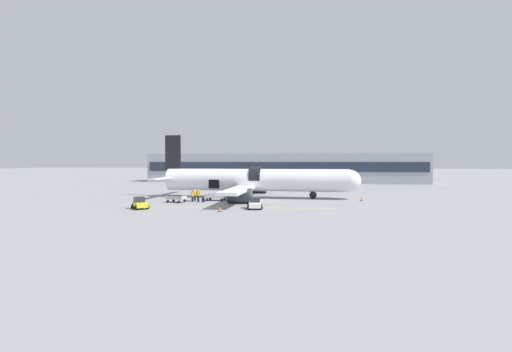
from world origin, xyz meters
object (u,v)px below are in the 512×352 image
at_px(airplane, 253,181).
at_px(baggage_tug_lead, 140,204).
at_px(baggage_cart_loading, 217,197).
at_px(ground_crew_loader_b, 192,196).
at_px(ground_crew_supervisor, 198,195).
at_px(ground_crew_loader_a, 237,195).
at_px(baggage_tug_mid, 255,204).
at_px(ground_crew_driver, 195,195).
at_px(suitcase_on_tarmac_upright, 203,200).
at_px(baggage_cart_queued, 176,199).

relative_size(airplane, baggage_tug_lead, 12.11).
distance_m(baggage_cart_loading, ground_crew_loader_b, 3.58).
bearing_deg(ground_crew_supervisor, ground_crew_loader_a, 27.90).
relative_size(baggage_tug_mid, ground_crew_loader_a, 2.12).
height_order(baggage_tug_lead, ground_crew_loader_b, ground_crew_loader_b).
relative_size(ground_crew_driver, suitcase_on_tarmac_upright, 2.60).
xyz_separation_m(ground_crew_loader_a, ground_crew_supervisor, (-5.12, -2.71, 0.16)).
distance_m(baggage_cart_queued, ground_crew_driver, 3.06).
bearing_deg(baggage_cart_queued, suitcase_on_tarmac_upright, 12.20).
distance_m(baggage_tug_mid, baggage_cart_queued, 12.80).
bearing_deg(baggage_cart_loading, baggage_cart_queued, -147.57).
height_order(airplane, baggage_cart_queued, airplane).
bearing_deg(airplane, ground_crew_loader_b, -139.66).
relative_size(ground_crew_loader_a, ground_crew_loader_b, 1.00).
height_order(baggage_cart_loading, ground_crew_loader_a, ground_crew_loader_a).
xyz_separation_m(baggage_cart_queued, ground_crew_loader_a, (7.97, 3.78, 0.28)).
bearing_deg(ground_crew_loader_b, baggage_cart_queued, -141.46).
height_order(airplane, ground_crew_supervisor, airplane).
bearing_deg(ground_crew_loader_a, ground_crew_supervisor, -152.10).
height_order(airplane, suitcase_on_tarmac_upright, airplane).
xyz_separation_m(baggage_tug_mid, ground_crew_loader_b, (-10.15, 5.97, 0.21)).
distance_m(baggage_tug_lead, ground_crew_loader_b, 9.16).
bearing_deg(baggage_cart_loading, suitcase_on_tarmac_upright, -118.77).
xyz_separation_m(baggage_tug_lead, suitcase_on_tarmac_upright, (5.49, 7.74, -0.33)).
bearing_deg(baggage_cart_queued, baggage_cart_loading, 32.43).
xyz_separation_m(baggage_tug_mid, ground_crew_supervisor, (-9.13, 5.57, 0.37)).
relative_size(baggage_cart_queued, suitcase_on_tarmac_upright, 5.37).
height_order(baggage_tug_lead, baggage_cart_loading, baggage_tug_lead).
height_order(baggage_tug_lead, ground_crew_supervisor, ground_crew_supervisor).
relative_size(baggage_tug_mid, ground_crew_loader_b, 2.13).
bearing_deg(baggage_tug_mid, ground_crew_loader_a, 115.82).
height_order(baggage_tug_lead, baggage_cart_queued, baggage_tug_lead).
height_order(ground_crew_supervisor, suitcase_on_tarmac_upright, ground_crew_supervisor).
distance_m(baggage_cart_queued, suitcase_on_tarmac_upright, 3.77).
xyz_separation_m(ground_crew_supervisor, suitcase_on_tarmac_upright, (0.83, -0.27, -0.70)).
bearing_deg(ground_crew_loader_a, baggage_cart_queued, -154.65).
relative_size(baggage_tug_mid, baggage_cart_loading, 0.82).
relative_size(ground_crew_loader_a, ground_crew_driver, 0.90).
xyz_separation_m(ground_crew_loader_b, ground_crew_supervisor, (1.02, -0.40, 0.17)).
bearing_deg(ground_crew_loader_b, ground_crew_driver, 87.29).
bearing_deg(baggage_tug_mid, baggage_cart_loading, 132.43).
xyz_separation_m(airplane, baggage_tug_lead, (-11.40, -14.99, -2.11)).
bearing_deg(ground_crew_supervisor, baggage_tug_mid, -31.40).
relative_size(ground_crew_driver, ground_crew_supervisor, 0.93).
relative_size(baggage_cart_queued, ground_crew_supervisor, 1.92).
height_order(baggage_cart_loading, ground_crew_loader_b, ground_crew_loader_b).
bearing_deg(baggage_tug_lead, ground_crew_loader_a, 47.62).
xyz_separation_m(baggage_cart_loading, ground_crew_supervisor, (-2.12, -2.09, 0.46)).
height_order(baggage_tug_mid, ground_crew_loader_b, ground_crew_loader_b).
distance_m(ground_crew_loader_b, ground_crew_driver, 0.94).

